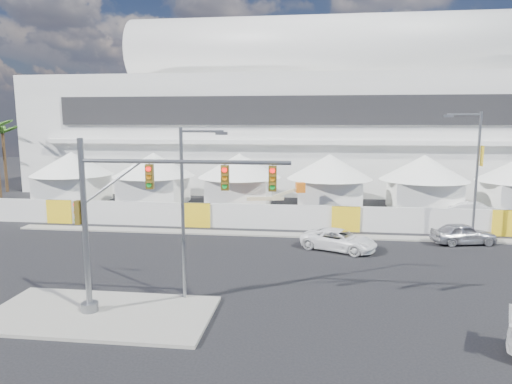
# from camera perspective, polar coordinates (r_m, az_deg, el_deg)

# --- Properties ---
(ground) EXTENTS (160.00, 160.00, 0.00)m
(ground) POSITION_cam_1_polar(r_m,az_deg,el_deg) (23.24, -1.67, -12.93)
(ground) COLOR black
(ground) RESTS_ON ground
(median_island) EXTENTS (10.00, 5.00, 0.15)m
(median_island) POSITION_cam_1_polar(r_m,az_deg,el_deg) (22.27, -18.88, -14.23)
(median_island) COLOR gray
(median_island) RESTS_ON ground
(stadium) EXTENTS (80.00, 24.80, 21.98)m
(stadium) POSITION_cam_1_polar(r_m,az_deg,el_deg) (63.06, 12.16, 9.41)
(stadium) COLOR silver
(stadium) RESTS_ON ground
(tent_row) EXTENTS (53.40, 8.40, 5.40)m
(tent_row) POSITION_cam_1_polar(r_m,az_deg,el_deg) (45.74, 3.51, 1.97)
(tent_row) COLOR white
(tent_row) RESTS_ON ground
(hoarding_fence) EXTENTS (70.00, 0.25, 2.00)m
(hoarding_fence) POSITION_cam_1_polar(r_m,az_deg,el_deg) (36.72, 11.14, -3.30)
(hoarding_fence) COLOR silver
(hoarding_fence) RESTS_ON ground
(palm_cluster) EXTENTS (10.60, 10.60, 8.55)m
(palm_cluster) POSITION_cam_1_polar(r_m,az_deg,el_deg) (62.77, -28.97, 6.17)
(palm_cluster) COLOR #47331E
(palm_cluster) RESTS_ON ground
(sedan_silver) EXTENTS (2.61, 4.69, 1.51)m
(sedan_silver) POSITION_cam_1_polar(r_m,az_deg,el_deg) (35.54, 24.49, -4.75)
(sedan_silver) COLOR #B3B4B8
(sedan_silver) RESTS_ON ground
(pickup_curb) EXTENTS (4.13, 5.57, 1.41)m
(pickup_curb) POSITION_cam_1_polar(r_m,az_deg,el_deg) (31.40, 10.32, -5.90)
(pickup_curb) COLOR white
(pickup_curb) RESTS_ON ground
(lot_car_a) EXTENTS (2.92, 4.96, 1.54)m
(lot_car_a) POSITION_cam_1_polar(r_m,az_deg,el_deg) (44.60, 25.85, -2.18)
(lot_car_a) COLOR silver
(lot_car_a) RESTS_ON ground
(traffic_mast) EXTENTS (9.37, 0.76, 7.77)m
(traffic_mast) POSITION_cam_1_polar(r_m,az_deg,el_deg) (20.49, -15.95, -3.37)
(traffic_mast) COLOR gray
(traffic_mast) RESTS_ON median_island
(streetlight_median) EXTENTS (2.27, 0.23, 8.20)m
(streetlight_median) POSITION_cam_1_polar(r_m,az_deg,el_deg) (21.67, -8.62, -1.26)
(streetlight_median) COLOR slate
(streetlight_median) RESTS_ON median_island
(streetlight_curb) EXTENTS (2.75, 0.62, 9.29)m
(streetlight_curb) POSITION_cam_1_polar(r_m,az_deg,el_deg) (35.83, 25.60, 2.81)
(streetlight_curb) COLOR slate
(streetlight_curb) RESTS_ON ground
(boom_lift) EXTENTS (6.38, 2.04, 3.17)m
(boom_lift) POSITION_cam_1_polar(r_m,az_deg,el_deg) (40.80, 0.54, -2.13)
(boom_lift) COLOR orange
(boom_lift) RESTS_ON ground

